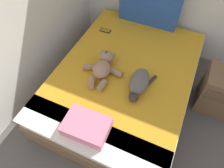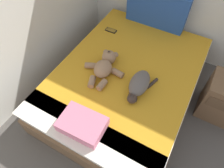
{
  "view_description": "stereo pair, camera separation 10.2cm",
  "coord_description": "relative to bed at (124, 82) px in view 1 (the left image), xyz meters",
  "views": [
    {
      "loc": [
        1.53,
        2.06,
        2.15
      ],
      "look_at": [
        1.02,
        3.19,
        0.51
      ],
      "focal_mm": 32.05,
      "sensor_mm": 36.0,
      "label": 1
    },
    {
      "loc": [
        1.62,
        2.1,
        2.15
      ],
      "look_at": [
        1.02,
        3.19,
        0.51
      ],
      "focal_mm": 32.05,
      "sensor_mm": 36.0,
      "label": 2
    }
  ],
  "objects": [
    {
      "name": "nightstand",
      "position": [
        1.1,
        0.31,
        0.03
      ],
      "size": [
        0.5,
        0.42,
        0.53
      ],
      "color": "brown",
      "rests_on": "ground_plane"
    },
    {
      "name": "teddy_bear",
      "position": [
        -0.22,
        -0.12,
        0.31
      ],
      "size": [
        0.46,
        0.53,
        0.17
      ],
      "color": "#937051",
      "rests_on": "bed"
    },
    {
      "name": "patterned_cushion",
      "position": [
        -0.05,
        0.92,
        0.48
      ],
      "size": [
        0.78,
        0.15,
        0.47
      ],
      "color": "#264C99",
      "rests_on": "bed"
    },
    {
      "name": "cat",
      "position": [
        0.21,
        -0.18,
        0.31
      ],
      "size": [
        0.25,
        0.43,
        0.15
      ],
      "color": "#59514C",
      "rests_on": "bed"
    },
    {
      "name": "cell_phone",
      "position": [
        -0.5,
        0.52,
        0.25
      ],
      "size": [
        0.15,
        0.07,
        0.01
      ],
      "color": "black",
      "rests_on": "bed"
    },
    {
      "name": "throw_pillow",
      "position": [
        -0.05,
        -0.81,
        0.3
      ],
      "size": [
        0.41,
        0.3,
        0.11
      ],
      "primitive_type": "cube",
      "rotation": [
        0.0,
        0.0,
        0.04
      ],
      "color": "#D1728C",
      "rests_on": "bed"
    },
    {
      "name": "bed",
      "position": [
        0.0,
        0.0,
        0.0
      ],
      "size": [
        1.5,
        2.04,
        0.48
      ],
      "color": "brown",
      "rests_on": "ground_plane"
    }
  ]
}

